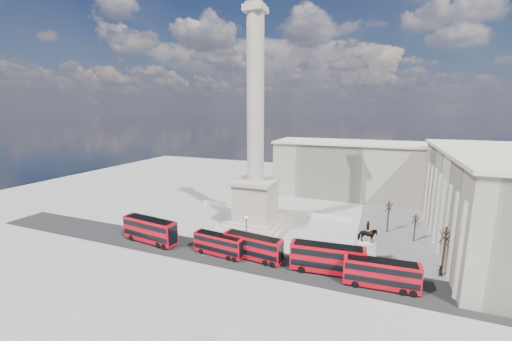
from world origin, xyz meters
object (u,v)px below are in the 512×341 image
at_px(nelsons_column, 255,170).
at_px(pedestrian_crossing, 342,253).
at_px(red_bus_d, 382,274).
at_px(red_bus_e, 150,230).
at_px(pedestrian_walking, 298,248).
at_px(pedestrian_standing, 440,271).
at_px(red_bus_c, 328,258).
at_px(equestrian_statue, 366,251).
at_px(red_bus_a, 219,244).
at_px(victorian_lamp, 246,229).
at_px(red_bus_b, 253,247).

distance_m(nelsons_column, pedestrian_crossing, 24.65).
height_order(red_bus_d, red_bus_e, red_bus_e).
distance_m(pedestrian_walking, pedestrian_standing, 22.84).
height_order(red_bus_c, equestrian_statue, equestrian_statue).
relative_size(nelsons_column, pedestrian_crossing, 29.65).
relative_size(red_bus_a, red_bus_c, 0.83).
bearing_deg(red_bus_e, pedestrian_standing, 14.38).
xyz_separation_m(red_bus_c, red_bus_e, (-34.43, -0.86, 0.08)).
height_order(red_bus_d, victorian_lamp, victorian_lamp).
height_order(victorian_lamp, pedestrian_crossing, victorian_lamp).
bearing_deg(red_bus_b, victorian_lamp, 134.63).
height_order(red_bus_c, pedestrian_standing, red_bus_c).
relative_size(red_bus_d, equestrian_statue, 1.36).
height_order(red_bus_c, red_bus_d, red_bus_c).
relative_size(red_bus_b, red_bus_d, 1.02).
height_order(red_bus_e, pedestrian_standing, red_bus_e).
height_order(red_bus_e, pedestrian_crossing, red_bus_e).
bearing_deg(pedestrian_standing, pedestrian_crossing, -8.16).
relative_size(red_bus_a, pedestrian_crossing, 5.86).
xyz_separation_m(equestrian_statue, pedestrian_walking, (-11.78, 0.60, -1.90)).
bearing_deg(red_bus_c, pedestrian_walking, 134.46).
height_order(equestrian_statue, pedestrian_walking, equestrian_statue).
bearing_deg(red_bus_e, victorian_lamp, 21.26).
relative_size(red_bus_b, pedestrian_standing, 6.12).
bearing_deg(red_bus_c, red_bus_b, 175.53).
relative_size(victorian_lamp, pedestrian_crossing, 3.79).
bearing_deg(victorian_lamp, pedestrian_crossing, 8.99).
distance_m(victorian_lamp, pedestrian_standing, 32.65).
height_order(red_bus_b, red_bus_d, red_bus_b).
relative_size(red_bus_d, victorian_lamp, 1.68).
bearing_deg(red_bus_d, pedestrian_crossing, 125.18).
relative_size(red_bus_c, red_bus_d, 1.11).
distance_m(equestrian_statue, pedestrian_crossing, 4.75).
xyz_separation_m(red_bus_b, equestrian_statue, (18.46, 4.78, 0.44)).
bearing_deg(victorian_lamp, red_bus_a, -125.75).
bearing_deg(nelsons_column, equestrian_statue, -22.47).
xyz_separation_m(red_bus_c, pedestrian_crossing, (1.62, 6.55, -1.65)).
bearing_deg(pedestrian_standing, red_bus_e, 2.77).
height_order(nelsons_column, pedestrian_walking, nelsons_column).
bearing_deg(nelsons_column, red_bus_d, -31.51).
relative_size(nelsons_column, red_bus_d, 4.64).
xyz_separation_m(red_bus_d, pedestrian_standing, (8.63, 7.03, -1.36)).
height_order(red_bus_b, pedestrian_walking, red_bus_b).
relative_size(pedestrian_walking, pedestrian_standing, 0.93).
distance_m(nelsons_column, red_bus_c, 25.64).
bearing_deg(pedestrian_standing, red_bus_d, 34.77).
relative_size(red_bus_b, pedestrian_crossing, 6.52).
bearing_deg(red_bus_e, nelsons_column, 51.06).
bearing_deg(red_bus_b, red_bus_c, 6.69).
bearing_deg(pedestrian_walking, red_bus_a, 175.27).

